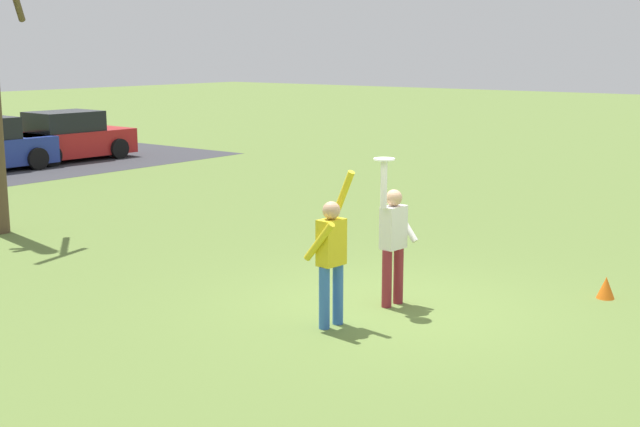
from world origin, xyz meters
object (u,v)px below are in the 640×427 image
person_defender (331,253)px  frisbee_disc (384,159)px  person_catcher (393,237)px  parked_car_red (68,138)px  field_cone_orange (606,288)px

person_defender → frisbee_disc: frisbee_disc is taller
person_defender → frisbee_disc: size_ratio=7.07×
person_catcher → parked_car_red: bearing=-106.5°
person_defender → parked_car_red: (8.16, 16.84, -0.25)m
person_defender → frisbee_disc: 1.53m
person_defender → frisbee_disc: bearing=-0.0°
person_catcher → parked_car_red: person_catcher is taller
person_catcher → field_cone_orange: bearing=139.3°
person_defender → parked_car_red: size_ratio=0.49×
person_catcher → frisbee_disc: 1.13m
person_defender → parked_car_red: person_defender is taller
person_catcher → frisbee_disc: frisbee_disc is taller
frisbee_disc → parked_car_red: 18.43m
frisbee_disc → field_cone_orange: (2.39, -2.29, -1.93)m
person_defender → person_catcher: bearing=-0.0°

